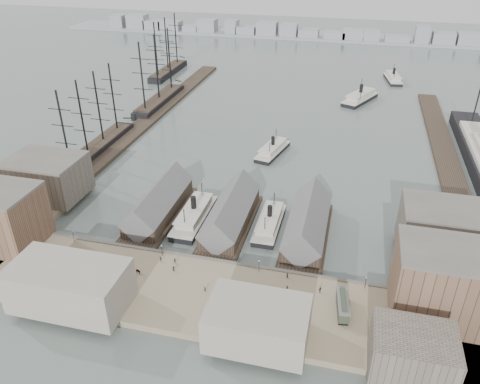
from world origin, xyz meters
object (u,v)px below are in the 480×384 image
(tram, at_px, (343,306))
(horse_cart_center, at_px, (135,272))
(horse_cart_left, at_px, (80,257))
(ferry_docked_west, at_px, (194,215))
(horse_cart_right, at_px, (267,309))

(tram, height_order, horse_cart_center, tram)
(horse_cart_left, bearing_deg, tram, -91.75)
(tram, distance_m, horse_cart_left, 77.78)
(tram, bearing_deg, horse_cart_center, 171.95)
(ferry_docked_west, relative_size, horse_cart_center, 5.70)
(horse_cart_left, height_order, horse_cart_center, horse_cart_center)
(horse_cart_right, bearing_deg, horse_cart_left, 73.00)
(horse_cart_left, distance_m, horse_cart_center, 19.32)
(ferry_docked_west, bearing_deg, horse_cart_right, -49.58)
(ferry_docked_west, xyz_separation_m, horse_cart_center, (-6.14, -33.73, 0.47))
(ferry_docked_west, xyz_separation_m, horse_cart_right, (33.48, -39.31, 0.42))
(horse_cart_left, xyz_separation_m, horse_cart_right, (58.82, -7.77, 0.04))
(horse_cart_left, height_order, horse_cart_right, horse_cart_right)
(tram, bearing_deg, ferry_docked_west, 139.32)
(ferry_docked_west, relative_size, tram, 2.55)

